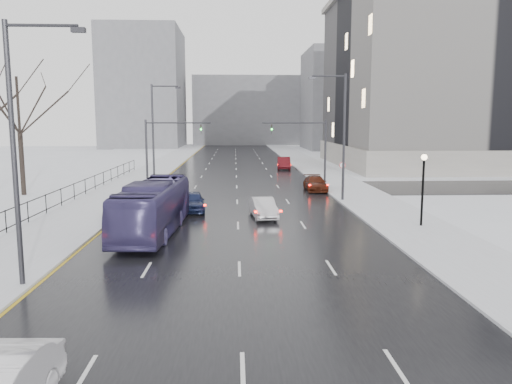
{
  "coord_description": "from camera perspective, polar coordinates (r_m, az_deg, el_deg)",
  "views": [
    {
      "loc": [
        -0.17,
        1.07,
        6.4
      ],
      "look_at": [
        0.99,
        28.26,
        2.5
      ],
      "focal_mm": 35.0,
      "sensor_mm": 36.0,
      "label": 1
    }
  ],
  "objects": [
    {
      "name": "road",
      "position": [
        59.27,
        -2.26,
        1.97
      ],
      "size": [
        16.0,
        150.0,
        0.04
      ],
      "primitive_type": "cube",
      "color": "black",
      "rests_on": "ground"
    },
    {
      "name": "cross_road",
      "position": [
        47.36,
        -2.21,
        0.41
      ],
      "size": [
        130.0,
        10.0,
        0.04
      ],
      "primitive_type": "cube",
      "color": "black",
      "rests_on": "ground"
    },
    {
      "name": "sidewalk_left",
      "position": [
        60.16,
        -12.32,
        1.94
      ],
      "size": [
        5.0,
        150.0,
        0.16
      ],
      "primitive_type": "cube",
      "color": "silver",
      "rests_on": "ground"
    },
    {
      "name": "sidewalk_right",
      "position": [
        60.22,
        7.79,
        2.06
      ],
      "size": [
        5.0,
        150.0,
        0.16
      ],
      "primitive_type": "cube",
      "color": "silver",
      "rests_on": "ground"
    },
    {
      "name": "park_strip",
      "position": [
        62.5,
        -20.94,
        1.8
      ],
      "size": [
        14.0,
        150.0,
        0.12
      ],
      "primitive_type": "cube",
      "color": "white",
      "rests_on": "ground"
    },
    {
      "name": "tree_park_e",
      "position": [
        47.0,
        -24.97,
        -0.44
      ],
      "size": [
        9.45,
        9.45,
        13.5
      ],
      "primitive_type": null,
      "color": "black",
      "rests_on": "ground"
    },
    {
      "name": "iron_fence",
      "position": [
        32.12,
        -25.97,
        -2.52
      ],
      "size": [
        0.06,
        70.0,
        1.3
      ],
      "color": "black",
      "rests_on": "sidewalk_left"
    },
    {
      "name": "streetlight_r_mid",
      "position": [
        39.82,
        9.72,
        6.92
      ],
      "size": [
        2.95,
        0.25,
        10.0
      ],
      "color": "#2D2D33",
      "rests_on": "ground"
    },
    {
      "name": "streetlight_l_near",
      "position": [
        20.56,
        -25.44,
        5.19
      ],
      "size": [
        2.95,
        0.25,
        10.0
      ],
      "color": "#2D2D33",
      "rests_on": "ground"
    },
    {
      "name": "streetlight_l_far",
      "position": [
        51.56,
        -11.45,
        7.13
      ],
      "size": [
        2.95,
        0.25,
        10.0
      ],
      "color": "#2D2D33",
      "rests_on": "ground"
    },
    {
      "name": "lamppost_r_mid",
      "position": [
        31.2,
        18.56,
        1.37
      ],
      "size": [
        0.36,
        0.36,
        4.28
      ],
      "color": "black",
      "rests_on": "sidewalk_right"
    },
    {
      "name": "mast_signal_right",
      "position": [
        47.57,
        6.66,
        5.34
      ],
      "size": [
        6.1,
        0.33,
        6.5
      ],
      "color": "#2D2D33",
      "rests_on": "ground"
    },
    {
      "name": "mast_signal_left",
      "position": [
        47.52,
        -11.14,
        5.24
      ],
      "size": [
        6.1,
        0.33,
        6.5
      ],
      "color": "#2D2D33",
      "rests_on": "ground"
    },
    {
      "name": "no_uturn_sign",
      "position": [
        44.13,
        9.84,
        2.71
      ],
      "size": [
        0.6,
        0.06,
        2.7
      ],
      "color": "#2D2D33",
      "rests_on": "sidewalk_right"
    },
    {
      "name": "civic_building",
      "position": [
        79.31,
        24.36,
        10.92
      ],
      "size": [
        41.0,
        31.0,
        24.8
      ],
      "color": "gray",
      "rests_on": "ground"
    },
    {
      "name": "bldg_far_right",
      "position": [
        117.45,
        11.63,
        10.24
      ],
      "size": [
        24.0,
        20.0,
        22.0
      ],
      "primitive_type": "cube",
      "color": "slate",
      "rests_on": "ground"
    },
    {
      "name": "bldg_far_left",
      "position": [
        126.06,
        -12.66,
        11.42
      ],
      "size": [
        18.0,
        22.0,
        28.0
      ],
      "primitive_type": "cube",
      "color": "slate",
      "rests_on": "ground"
    },
    {
      "name": "bldg_far_center",
      "position": [
        139.01,
        -0.73,
        9.23
      ],
      "size": [
        30.0,
        18.0,
        18.0
      ],
      "primitive_type": "cube",
      "color": "slate",
      "rests_on": "ground"
    },
    {
      "name": "bus",
      "position": [
        28.83,
        -11.65,
        -1.73
      ],
      "size": [
        3.09,
        10.84,
        2.99
      ],
      "primitive_type": "imported",
      "rotation": [
        0.0,
        0.0,
        -0.06
      ],
      "color": "#3F376B",
      "rests_on": "road"
    },
    {
      "name": "sedan_center_near",
      "position": [
        35.5,
        -7.27,
        -1.08
      ],
      "size": [
        2.04,
        4.24,
        1.4
      ],
      "primitive_type": "imported",
      "rotation": [
        0.0,
        0.0,
        0.1
      ],
      "color": "#161F42",
      "rests_on": "road"
    },
    {
      "name": "sedan_right_near",
      "position": [
        32.92,
        0.81,
        -1.81
      ],
      "size": [
        1.88,
        4.18,
        1.33
      ],
      "primitive_type": "imported",
      "rotation": [
        0.0,
        0.0,
        0.12
      ],
      "color": "silver",
      "rests_on": "road"
    },
    {
      "name": "sedan_right_far",
      "position": [
        45.99,
        6.8,
        0.98
      ],
      "size": [
        1.86,
        4.56,
        1.32
      ],
      "primitive_type": "imported",
      "rotation": [
        0.0,
        0.0,
        -0.0
      ],
      "color": "#47190C",
      "rests_on": "road"
    },
    {
      "name": "sedan_right_distant",
      "position": [
        66.36,
        3.19,
        3.33
      ],
      "size": [
        1.97,
        4.88,
        1.58
      ],
      "primitive_type": "imported",
      "rotation": [
        0.0,
        0.0,
        -0.06
      ],
      "color": "#540E14",
      "rests_on": "road"
    }
  ]
}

